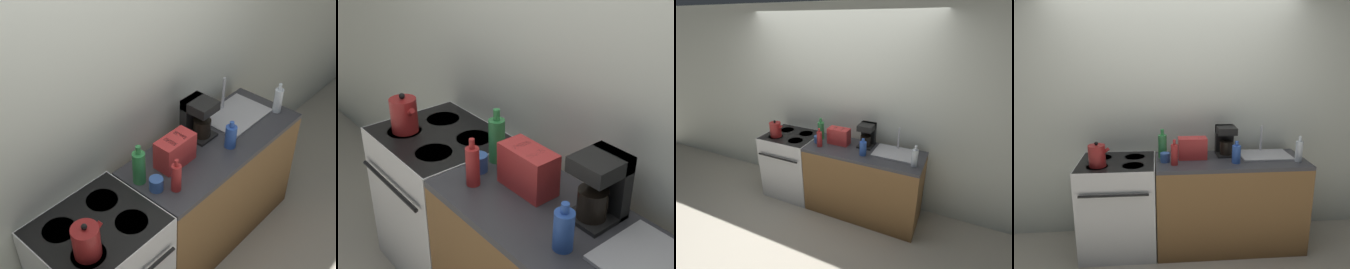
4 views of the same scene
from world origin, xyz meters
TOP-DOWN VIEW (x-y plane):
  - wall_back at (0.00, 0.68)m, footprint 8.00×0.05m
  - counter_block at (0.52, 0.29)m, footprint 1.45×0.58m
  - kettle at (-0.74, 0.19)m, footprint 0.19×0.15m
  - toaster at (0.15, 0.34)m, footprint 0.28×0.14m
  - coffee_maker at (0.50, 0.44)m, footprint 0.18×0.21m
  - sink_tray at (0.88, 0.38)m, footprint 0.49×0.35m
  - bottle_red at (-0.04, 0.17)m, footprint 0.07×0.07m
  - bottle_green at (-0.14, 0.39)m, footprint 0.08×0.08m
  - bottle_blue at (0.54, 0.18)m, footprint 0.08×0.08m
  - bottle_clear at (1.15, 0.17)m, footprint 0.07×0.07m
  - cup_blue at (-0.12, 0.26)m, footprint 0.09×0.09m

SIDE VIEW (x-z plane):
  - counter_block at x=0.52m, z-range 0.00..0.92m
  - sink_tray at x=0.88m, z-range 0.79..1.07m
  - cup_blue at x=-0.12m, z-range 0.92..1.01m
  - bottle_blue at x=0.54m, z-range 0.90..1.11m
  - bottle_red at x=-0.04m, z-range 0.90..1.14m
  - kettle at x=-0.74m, z-range 0.90..1.14m
  - bottle_clear at x=1.15m, z-range 0.90..1.14m
  - toaster at x=0.15m, z-range 0.92..1.13m
  - bottle_green at x=-0.14m, z-range 0.90..1.18m
  - coffee_maker at x=0.50m, z-range 0.93..1.22m
  - wall_back at x=0.00m, z-range 0.00..2.60m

